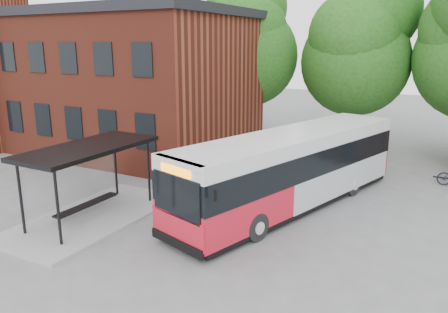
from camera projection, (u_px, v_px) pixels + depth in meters
The scene contains 6 objects.
ground at pixel (207, 232), 15.60m from camera, with size 100.00×100.00×0.00m, color slate.
station_building at pixel (105, 80), 28.19m from camera, with size 18.40×10.40×8.50m, color maroon, non-canonical shape.
bus_shelter at pixel (91, 182), 16.46m from camera, with size 3.60×7.00×2.90m, color black, non-canonical shape.
tree_0 at pixel (249, 59), 30.60m from camera, with size 7.92×7.92×11.00m, color #1C4D14, non-canonical shape.
tree_1 at pixel (353, 65), 28.29m from camera, with size 7.92×7.92×10.40m, color #1C4D14, non-canonical shape.
city_bus at pixel (292, 170), 17.70m from camera, with size 2.60×12.20×3.10m, color red, non-canonical shape.
Camera 1 is at (7.41, -12.38, 6.53)m, focal length 35.00 mm.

